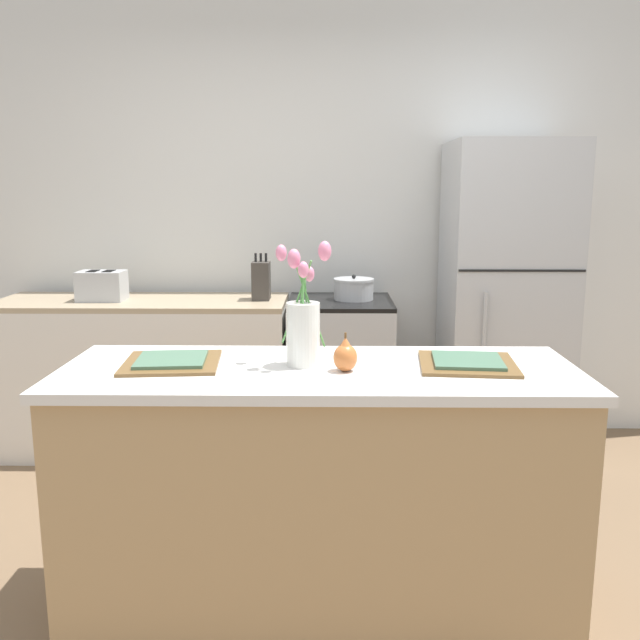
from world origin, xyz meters
name	(u,v)px	position (x,y,z in m)	size (l,w,h in m)	color
ground_plane	(319,608)	(0.00, 0.00, 0.00)	(10.00, 10.00, 0.00)	brown
back_wall	(324,220)	(0.00, 2.00, 1.35)	(5.20, 0.08, 2.70)	silver
kitchen_island	(319,492)	(0.00, 0.00, 0.47)	(1.80, 0.66, 0.93)	tan
back_counter	(145,375)	(-1.06, 1.60, 0.45)	(1.68, 0.60, 0.91)	silver
stove_range	(340,375)	(0.10, 1.60, 0.45)	(0.60, 0.61, 0.91)	#B2B5B7
refrigerator	(504,301)	(1.05, 1.60, 0.90)	(0.68, 0.67, 1.80)	#B7BABC
flower_vase	(303,324)	(-0.06, 0.03, 1.08)	(0.19, 0.15, 0.44)	silver
pear_figurine	(345,356)	(0.09, -0.05, 0.98)	(0.08, 0.08, 0.13)	#C66B33
plate_setting_left	(172,362)	(-0.52, 0.04, 0.94)	(0.36, 0.36, 0.02)	brown
plate_setting_right	(468,363)	(0.52, 0.04, 0.94)	(0.36, 0.36, 0.02)	brown
toaster	(102,286)	(-1.28, 1.57, 0.99)	(0.28, 0.18, 0.17)	#B7BABC
cooking_pot	(354,289)	(0.18, 1.62, 0.97)	(0.24, 0.24, 0.15)	#B2B5B7
knife_block	(261,281)	(-0.36, 1.62, 1.02)	(0.10, 0.14, 0.27)	#3D3833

